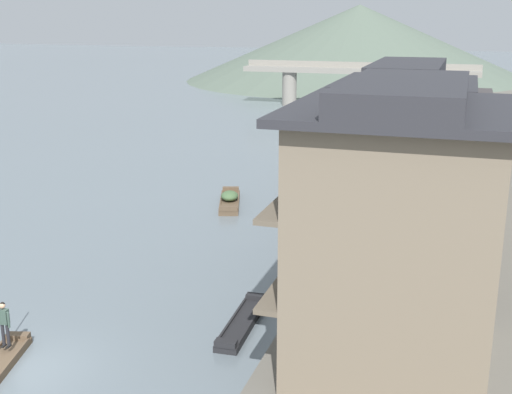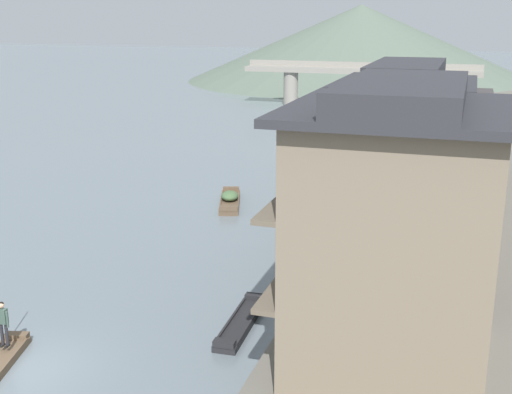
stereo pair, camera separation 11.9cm
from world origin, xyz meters
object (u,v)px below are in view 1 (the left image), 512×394
(house_waterfront_narrow, at_px, (435,145))
(stone_bridge, at_px, (358,78))
(boatman_person, at_px, (3,319))
(boat_moored_nearest, at_px, (340,202))
(boat_moored_far, at_px, (367,156))
(mooring_post_dock_near, at_px, (287,324))
(house_waterfront_second, at_px, (401,174))
(house_waterfront_tall, at_px, (412,170))
(boat_midriver_drifting, at_px, (230,200))
(boat_moored_second, at_px, (386,127))
(mooring_post_dock_mid, at_px, (340,237))
(boat_moored_third, at_px, (242,323))
(boat_upstream_distant, at_px, (297,124))
(house_waterfront_nearest, at_px, (397,229))
(boat_midriver_upstream, at_px, (376,139))
(house_waterfront_far, at_px, (439,128))

(house_waterfront_narrow, bearing_deg, stone_bridge, 105.62)
(boatman_person, height_order, boat_moored_nearest, boatman_person)
(boat_moored_far, distance_m, house_waterfront_narrow, 13.05)
(mooring_post_dock_near, distance_m, stone_bridge, 60.90)
(house_waterfront_second, bearing_deg, boat_moored_far, 101.20)
(house_waterfront_tall, bearing_deg, boat_midriver_drifting, 165.55)
(boat_moored_second, xyz_separation_m, mooring_post_dock_mid, (2.42, -37.16, 0.87))
(boat_moored_third, xyz_separation_m, boat_upstream_distant, (-9.12, 43.54, 0.18))
(house_waterfront_nearest, xyz_separation_m, mooring_post_dock_mid, (-3.49, 9.95, -3.89))
(mooring_post_dock_near, bearing_deg, boat_moored_far, 93.66)
(boat_midriver_upstream, bearing_deg, house_waterfront_tall, -78.57)
(boat_moored_far, bearing_deg, boat_midriver_drifting, -111.28)
(house_waterfront_narrow, bearing_deg, boat_midriver_upstream, 107.38)
(boat_moored_nearest, relative_size, mooring_post_dock_mid, 6.16)
(boat_moored_second, relative_size, boat_midriver_drifting, 1.21)
(boat_moored_third, height_order, house_waterfront_nearest, house_waterfront_nearest)
(boat_midriver_upstream, height_order, boat_upstream_distant, boat_upstream_distant)
(house_waterfront_tall, xyz_separation_m, house_waterfront_far, (0.70, 13.18, -0.01))
(house_waterfront_far, bearing_deg, boat_moored_far, 138.08)
(boat_moored_nearest, distance_m, mooring_post_dock_mid, 8.48)
(boat_moored_second, height_order, house_waterfront_narrow, house_waterfront_narrow)
(boat_moored_third, height_order, boat_midriver_drifting, boat_midriver_drifting)
(boat_moored_second, xyz_separation_m, boat_moored_far, (0.40, -15.20, 0.13))
(house_waterfront_nearest, distance_m, house_waterfront_far, 26.98)
(mooring_post_dock_near, bearing_deg, boatman_person, -159.83)
(boat_midriver_upstream, relative_size, house_waterfront_nearest, 0.64)
(mooring_post_dock_mid, bearing_deg, house_waterfront_second, -43.59)
(boat_moored_third, bearing_deg, boat_midriver_upstream, 90.58)
(boat_upstream_distant, height_order, house_waterfront_second, house_waterfront_second)
(house_waterfront_nearest, bearing_deg, boat_moored_second, 97.15)
(house_waterfront_nearest, relative_size, house_waterfront_tall, 1.25)
(boat_moored_second, bearing_deg, house_waterfront_far, -73.62)
(boat_moored_far, bearing_deg, mooring_post_dock_mid, -84.75)
(house_waterfront_nearest, xyz_separation_m, house_waterfront_far, (0.02, 26.95, -1.30))
(boat_midriver_drifting, bearing_deg, house_waterfront_far, 42.12)
(boat_moored_nearest, height_order, house_waterfront_tall, house_waterfront_tall)
(boat_moored_second, relative_size, house_waterfront_narrow, 0.85)
(boatman_person, distance_m, house_waterfront_far, 32.34)
(boat_midriver_drifting, bearing_deg, boat_moored_nearest, 14.83)
(boat_moored_third, xyz_separation_m, house_waterfront_second, (4.92, 5.55, 4.75))
(boatman_person, relative_size, boat_moored_far, 0.54)
(boat_midriver_drifting, distance_m, house_waterfront_far, 15.85)
(house_waterfront_nearest, xyz_separation_m, house_waterfront_second, (-0.62, 7.22, 0.01))
(mooring_post_dock_mid, bearing_deg, house_waterfront_nearest, -70.69)
(boat_moored_far, bearing_deg, boat_moored_nearest, -88.22)
(house_waterfront_narrow, bearing_deg, boat_moored_second, 102.67)
(boat_moored_third, bearing_deg, house_waterfront_narrow, 73.53)
(boat_moored_far, distance_m, boat_upstream_distant, 16.14)
(boat_upstream_distant, relative_size, mooring_post_dock_near, 4.31)
(boat_upstream_distant, relative_size, house_waterfront_tall, 0.52)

